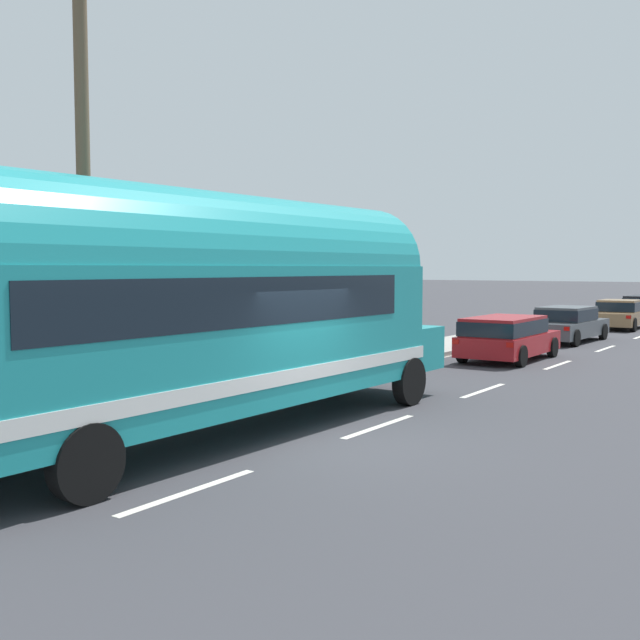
# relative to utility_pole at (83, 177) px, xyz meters

# --- Properties ---
(ground_plane) EXTENTS (300.00, 300.00, 0.00)m
(ground_plane) POSITION_rel_utility_pole_xyz_m (4.03, 1.71, -4.42)
(ground_plane) COLOR #38383D
(lane_markings) EXTENTS (3.73, 80.00, 0.01)m
(lane_markings) POSITION_rel_utility_pole_xyz_m (1.49, 14.65, -4.42)
(lane_markings) COLOR silver
(lane_markings) RESTS_ON ground
(sidewalk_slab) EXTENTS (2.38, 90.00, 0.15)m
(sidewalk_slab) POSITION_rel_utility_pole_xyz_m (-0.76, 11.71, -4.35)
(sidewalk_slab) COLOR #9E9B93
(sidewalk_slab) RESTS_ON ground
(roadside_building) EXTENTS (11.33, 16.68, 4.34)m
(roadside_building) POSITION_rel_utility_pole_xyz_m (-7.81, 5.01, -2.25)
(roadside_building) COLOR gray
(roadside_building) RESTS_ON ground
(utility_pole) EXTENTS (1.80, 0.24, 8.50)m
(utility_pole) POSITION_rel_utility_pole_xyz_m (0.00, 0.00, 0.00)
(utility_pole) COLOR brown
(utility_pole) RESTS_ON ground
(painted_bus) EXTENTS (2.74, 12.59, 4.12)m
(painted_bus) POSITION_rel_utility_pole_xyz_m (2.21, 0.47, -2.12)
(painted_bus) COLOR teal
(painted_bus) RESTS_ON ground
(car_lead) EXTENTS (2.04, 4.40, 1.37)m
(car_lead) POSITION_rel_utility_pole_xyz_m (2.38, 13.78, -3.63)
(car_lead) COLOR #A5191E
(car_lead) RESTS_ON ground
(car_second) EXTENTS (2.09, 4.88, 1.37)m
(car_second) POSITION_rel_utility_pole_xyz_m (2.14, 20.77, -3.68)
(car_second) COLOR #474C51
(car_second) RESTS_ON ground
(car_third) EXTENTS (2.05, 4.37, 1.37)m
(car_third) POSITION_rel_utility_pole_xyz_m (2.33, 28.38, -3.69)
(car_third) COLOR olive
(car_third) RESTS_ON ground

